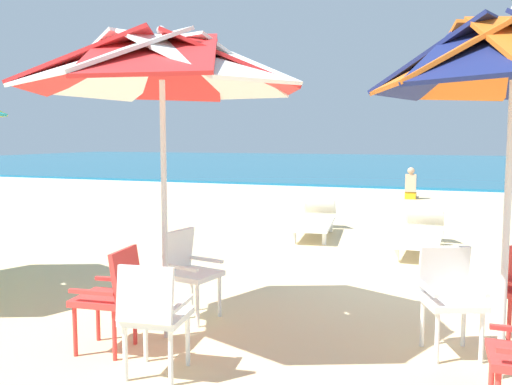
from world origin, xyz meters
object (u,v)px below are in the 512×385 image
plastic_chair_4 (112,292)px  plastic_chair_5 (153,312)px  beach_umbrella_1 (162,67)px  plastic_chair_3 (189,268)px  plastic_chair_2 (449,293)px  beachgoer_seated (411,188)px  sun_lounger_1 (420,233)px  sun_lounger_2 (315,220)px

plastic_chair_4 → plastic_chair_5: size_ratio=1.00×
beach_umbrella_1 → plastic_chair_5: bearing=-67.2°
plastic_chair_3 → plastic_chair_4: size_ratio=1.00×
plastic_chair_2 → beachgoer_seated: beachgoer_seated is taller
sun_lounger_1 → sun_lounger_2: size_ratio=0.98×
plastic_chair_2 → sun_lounger_1: plastic_chair_2 is taller
plastic_chair_2 → beach_umbrella_1: beach_umbrella_1 is taller
sun_lounger_1 → sun_lounger_2: same height
plastic_chair_5 → beachgoer_seated: bearing=85.8°
plastic_chair_3 → plastic_chair_5: (0.36, -1.29, 0.00)m
plastic_chair_5 → plastic_chair_2: bearing=31.5°
plastic_chair_4 → beachgoer_seated: (1.53, 12.59, -0.20)m
plastic_chair_2 → plastic_chair_3: size_ratio=1.00×
plastic_chair_4 → beach_umbrella_1: bearing=57.8°
plastic_chair_3 → sun_lounger_1: (1.98, 4.02, -0.22)m
plastic_chair_4 → sun_lounger_1: (2.18, 4.99, -0.22)m
beach_umbrella_1 → plastic_chair_5: 2.03m
plastic_chair_3 → sun_lounger_2: (0.09, 4.84, -0.22)m
plastic_chair_2 → sun_lounger_2: plastic_chair_2 is taller
sun_lounger_2 → beachgoer_seated: beachgoer_seated is taller
plastic_chair_2 → plastic_chair_4: bearing=-160.4°
plastic_chair_5 → sun_lounger_2: (-0.27, 6.12, -0.22)m
beach_umbrella_1 → sun_lounger_1: beach_umbrella_1 is taller
plastic_chair_3 → sun_lounger_2: plastic_chair_3 is taller
plastic_chair_4 → beachgoer_seated: beachgoer_seated is taller
beach_umbrella_1 → plastic_chair_3: 1.95m
plastic_chair_3 → plastic_chair_5: 1.34m
sun_lounger_1 → beachgoer_seated: 7.62m
plastic_chair_2 → beachgoer_seated: 11.71m
plastic_chair_5 → beachgoer_seated: 12.94m
plastic_chair_2 → beach_umbrella_1: bearing=-167.7°
sun_lounger_1 → beachgoer_seated: size_ratio=2.34×
plastic_chair_2 → plastic_chair_3: bearing=179.1°
plastic_chair_3 → sun_lounger_2: bearing=88.9°
plastic_chair_4 → plastic_chair_5: bearing=-29.2°
sun_lounger_1 → plastic_chair_3: bearing=-116.2°
plastic_chair_2 → sun_lounger_2: bearing=115.4°
plastic_chair_2 → plastic_chair_4: size_ratio=1.00×
beach_umbrella_1 → plastic_chair_5: size_ratio=3.12×
beach_umbrella_1 → sun_lounger_2: 5.78m
sun_lounger_2 → beachgoer_seated: bearing=79.8°
beach_umbrella_1 → plastic_chair_3: bearing=95.8°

